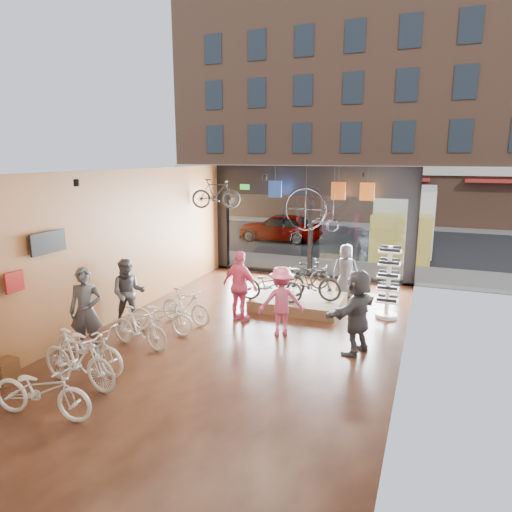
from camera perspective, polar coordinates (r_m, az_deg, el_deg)
The scene contains 35 objects.
ground_plane at distance 10.79m, azimuth -1.53°, elevation -10.20°, with size 7.00×12.00×0.04m, color black.
ceiling at distance 9.96m, azimuth -1.65°, elevation 10.64°, with size 7.00×12.00×0.04m, color black.
wall_left at distance 11.99m, azimuth -17.30°, elevation 1.14°, with size 0.04×12.00×3.80m, color #9A5D2E.
wall_right at distance 9.45m, azimuth 18.51°, elevation -1.87°, with size 0.04×12.00×3.80m, color beige.
wall_back at distance 5.46m, azimuth -27.54°, elevation -13.13°, with size 7.00×0.04×3.80m, color beige.
storefront at distance 15.82m, azimuth 6.87°, elevation 4.23°, with size 7.00×0.26×3.80m, color black, non-canonical shape.
exit_sign at distance 16.34m, azimuth -1.39°, elevation 8.63°, with size 0.35×0.06×0.18m, color #198C26.
street_road at distance 24.83m, azimuth 11.97°, elevation 2.55°, with size 30.00×18.00×0.02m, color black.
sidewalk_near at distance 17.31m, azimuth 7.71°, elevation -1.29°, with size 30.00×2.40×0.12m, color slate.
sidewalk_far at distance 28.73m, azimuth 13.29°, elevation 3.94°, with size 30.00×2.00×0.12m, color slate.
opposite_building at distance 31.05m, azimuth 14.65°, elevation 17.33°, with size 26.00×5.00×14.00m, color brown.
street_car at distance 22.55m, azimuth 3.00°, elevation 3.64°, with size 1.64×4.08×1.39m, color gray.
box_truck at distance 20.39m, azimuth 18.11°, elevation 4.06°, with size 2.34×7.02×2.77m, color silver, non-canonical shape.
floor_bike_0 at distance 8.32m, azimuth -25.19°, elevation -14.93°, with size 0.62×1.78×0.93m, color beige.
floor_bike_1 at distance 9.04m, azimuth -21.33°, elevation -11.93°, with size 0.50×1.77×1.06m, color beige.
floor_bike_2 at distance 9.64m, azimuth -20.18°, elevation -10.62°, with size 0.64×1.82×0.96m, color beige.
floor_bike_3 at distance 10.40m, azimuth -14.37°, elevation -8.67°, with size 0.43×1.52×0.91m, color beige.
floor_bike_4 at distance 11.07m, azimuth -11.73°, elevation -7.31°, with size 0.59×1.68×0.88m, color beige.
floor_bike_5 at distance 11.58m, azimuth -8.82°, elevation -6.24°, with size 0.43×1.51×0.90m, color beige.
display_platform at distance 12.81m, azimuth 5.31°, elevation -5.72°, with size 2.40×1.80×0.30m, color brown.
display_bike_left at distance 12.22m, azimuth 1.83°, elevation -3.60°, with size 0.61×1.74×0.92m, color black.
display_bike_mid at distance 12.45m, azimuth 6.95°, elevation -3.17°, with size 0.47×1.67×1.00m, color black.
display_bike_right at distance 13.37m, azimuth 5.68°, elevation -2.36°, with size 0.57×1.65×0.87m, color black.
customer_0 at distance 10.27m, azimuth -20.47°, elevation -6.47°, with size 0.69×0.45×1.88m, color #3F3F44.
customer_1 at distance 11.59m, azimuth -15.66°, elevation -4.49°, with size 0.83×0.64×1.70m, color #3F3F44.
customer_2 at distance 11.51m, azimuth -2.00°, elevation -3.81°, with size 1.07×0.45×1.82m, color #CC4C72.
customer_3 at distance 10.67m, azimuth 3.17°, elevation -5.65°, with size 1.06×0.61×1.64m, color #CC4C72.
customer_4 at distance 13.76m, azimuth 11.13°, elevation -1.82°, with size 0.78×0.51×1.60m, color #3F3F44.
customer_5 at distance 9.89m, azimuth 12.53°, elevation -6.84°, with size 1.70×0.54×1.83m, color #3F3F44.
sunglasses_rack at distance 12.23m, azimuth 16.20°, elevation -3.17°, with size 0.56×0.46×1.89m, color white, non-canonical shape.
penny_farthing at distance 13.89m, azimuth 7.27°, elevation 5.59°, with size 1.62×0.06×1.29m, color black, non-canonical shape.
hung_bike at distance 14.96m, azimuth -5.02°, elevation 7.76°, with size 0.45×1.58×0.95m, color black.
jersey_left at distance 15.23m, azimuth 2.39°, elevation 8.35°, with size 0.45×0.03×0.55m, color #1E3F99.
jersey_mid at distance 14.69m, azimuth 10.25°, elevation 8.01°, with size 0.45×0.03×0.55m, color #CC5919.
jersey_right at distance 14.54m, azimuth 13.72°, elevation 7.82°, with size 0.45×0.03×0.55m, color #CC5919.
Camera 1 is at (3.86, -9.18, 4.13)m, focal length 32.00 mm.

